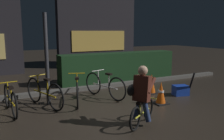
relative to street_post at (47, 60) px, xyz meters
The scene contains 14 objects.
ground_plane 2.19m from the street_post, 40.87° to the right, with size 40.00×40.00×0.00m, color #2D261E.
sidewalk_curb 2.05m from the street_post, 35.80° to the left, with size 12.00×0.24×0.12m, color #56544F.
hedge_row 3.77m from the street_post, 30.81° to the left, with size 4.80×0.70×1.09m, color #19381C.
storefront_right 7.28m from the street_post, 56.07° to the left, with size 4.51×0.54×4.11m.
street_post is the anchor object (origin of this frame).
parked_bike_left_mid 1.30m from the street_post, 164.93° to the right, with size 0.46×1.54×0.71m.
parked_bike_center_left 0.85m from the street_post, 138.13° to the right, with size 0.63×1.64×0.80m.
parked_bike_center_right 1.14m from the street_post, 14.64° to the right, with size 0.59×1.62×0.78m.
parked_bike_right_mid 1.82m from the street_post, ahead, with size 0.59×1.63×0.78m.
traffic_cone_near 3.13m from the street_post, 25.73° to the right, with size 0.36×0.36×0.59m.
traffic_cone_far 3.26m from the street_post, ahead, with size 0.36×0.36×0.62m.
blue_crate 4.02m from the street_post, 13.39° to the right, with size 0.44×0.32×0.30m, color #193DB7.
cyclist 2.70m from the street_post, 57.48° to the right, with size 1.02×0.68×1.25m.
closed_umbrella 4.18m from the street_post, 16.28° to the right, with size 0.05×0.05×0.85m, color black.
Camera 1 is at (-2.56, -4.80, 1.92)m, focal length 36.89 mm.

